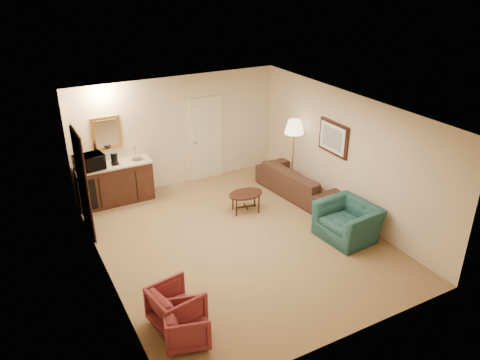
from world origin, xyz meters
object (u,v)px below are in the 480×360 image
object	(u,v)px
teal_armchair	(348,216)
microwave	(89,161)
rose_chair_near	(187,323)
coffee_maker	(114,159)
coffee_table	(246,202)
floor_lamp	(293,155)
sofa	(300,177)
wetbar_cabinet	(115,183)
waste_bin	(146,190)
rose_chair_far	(176,305)

from	to	relation	value
teal_armchair	microwave	distance (m)	5.43
rose_chair_near	coffee_maker	size ratio (longest dim) A/B	2.32
coffee_table	floor_lamp	size ratio (longest dim) A/B	0.45
sofa	coffee_table	world-z (taller)	sofa
wetbar_cabinet	floor_lamp	world-z (taller)	floor_lamp
waste_bin	coffee_maker	xyz separation A→B (m)	(-0.62, 0.02, 0.90)
teal_armchair	rose_chair_far	distance (m)	3.87
coffee_table	waste_bin	size ratio (longest dim) A/B	2.37
rose_chair_near	waste_bin	size ratio (longest dim) A/B	1.98
coffee_table	coffee_maker	size ratio (longest dim) A/B	2.77
rose_chair_near	floor_lamp	size ratio (longest dim) A/B	0.38
teal_armchair	rose_chair_near	bearing A→B (deg)	-78.91
rose_chair_near	teal_armchair	bearing A→B (deg)	-57.49
sofa	coffee_table	distance (m)	1.49
floor_lamp	coffee_maker	bearing A→B (deg)	162.35
rose_chair_far	waste_bin	world-z (taller)	rose_chair_far
rose_chair_near	waste_bin	world-z (taller)	rose_chair_near
wetbar_cabinet	microwave	xyz separation A→B (m)	(-0.50, -0.07, 0.66)
rose_chair_far	wetbar_cabinet	bearing A→B (deg)	-13.09
teal_armchair	rose_chair_near	xyz separation A→B (m)	(-3.80, -1.10, -0.15)
rose_chair_near	coffee_table	xyz separation A→B (m)	(2.58, 2.95, -0.10)
rose_chair_far	microwave	size ratio (longest dim) A/B	1.18
floor_lamp	waste_bin	distance (m)	3.48
rose_chair_far	rose_chair_near	bearing A→B (deg)	170.23
floor_lamp	waste_bin	xyz separation A→B (m)	(-3.20, 1.20, -0.69)
sofa	waste_bin	xyz separation A→B (m)	(-3.15, 1.59, -0.28)
rose_chair_far	microwave	distance (m)	4.33
rose_chair_far	coffee_table	size ratio (longest dim) A/B	0.92
rose_chair_far	waste_bin	distance (m)	4.35
coffee_table	sofa	bearing A→B (deg)	4.26
floor_lamp	coffee_maker	size ratio (longest dim) A/B	6.17
wetbar_cabinet	sofa	size ratio (longest dim) A/B	0.73
microwave	coffee_maker	world-z (taller)	microwave
teal_armchair	coffee_table	world-z (taller)	teal_armchair
sofa	microwave	xyz separation A→B (m)	(-4.30, 1.59, 0.68)
rose_chair_far	coffee_table	world-z (taller)	rose_chair_far
wetbar_cabinet	rose_chair_far	size ratio (longest dim) A/B	2.34
rose_chair_near	waste_bin	xyz separation A→B (m)	(0.90, 4.65, -0.16)
wetbar_cabinet	waste_bin	size ratio (longest dim) A/B	5.11
waste_bin	coffee_maker	bearing A→B (deg)	178.27
rose_chair_near	rose_chair_far	size ratio (longest dim) A/B	0.91
coffee_maker	floor_lamp	bearing A→B (deg)	-24.38
rose_chair_far	coffee_table	distance (m)	3.63
sofa	rose_chair_near	size ratio (longest dim) A/B	3.53
sofa	coffee_maker	xyz separation A→B (m)	(-3.77, 1.61, 0.62)
rose_chair_near	waste_bin	distance (m)	4.74
wetbar_cabinet	waste_bin	xyz separation A→B (m)	(0.65, -0.07, -0.30)
teal_armchair	microwave	xyz separation A→B (m)	(-4.05, 3.55, 0.65)
rose_chair_near	rose_chair_far	bearing A→B (deg)	16.37
teal_armchair	coffee_maker	distance (m)	5.04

